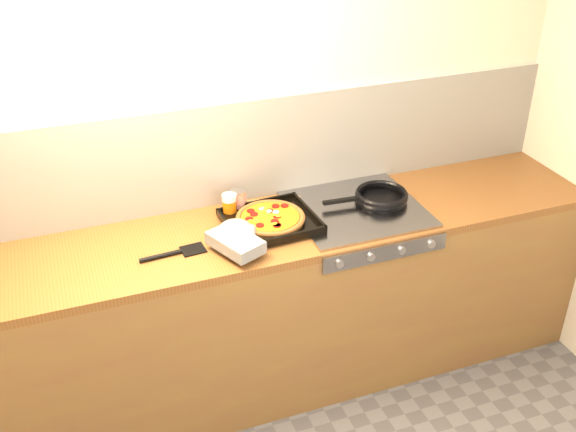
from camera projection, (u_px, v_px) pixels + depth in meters
name	position (u px, v px, depth m)	size (l,w,h in m)	color
room_shell	(245.00, 152.00, 3.14)	(3.20, 3.20, 3.20)	white
counter_run	(267.00, 307.00, 3.26)	(3.20, 0.62, 0.90)	brown
stovetop	(356.00, 209.00, 3.17)	(0.60, 0.56, 0.02)	#949399
pizza_on_tray	(260.00, 225.00, 2.97)	(0.53, 0.48, 0.07)	black
frying_pan	(380.00, 197.00, 3.21)	(0.43, 0.27, 0.04)	black
tomato_can	(238.00, 201.00, 3.14)	(0.09, 0.09, 0.11)	#A3150D
juice_glass	(230.00, 205.00, 3.09)	(0.08, 0.08, 0.11)	orange
wooden_spoon	(277.00, 199.00, 3.24)	(0.30, 0.08, 0.02)	#AE814A
black_spatula	(174.00, 253.00, 2.84)	(0.28, 0.09, 0.02)	black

